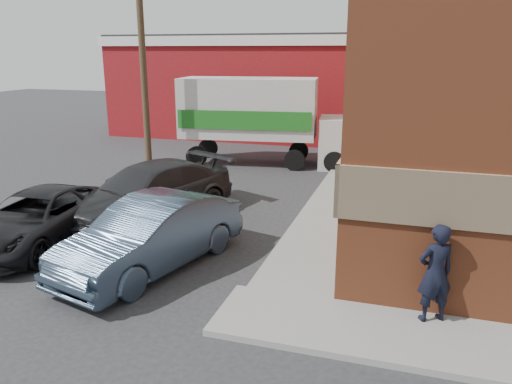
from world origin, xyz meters
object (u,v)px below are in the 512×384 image
Objects in this scene: warehouse at (261,85)px; suv_b at (148,193)px; sedan at (152,235)px; suv_a at (37,219)px; man at (435,273)px; utility_pole at (142,51)px; box_truck at (265,115)px.

warehouse reaches higher than suv_b.
sedan is 0.99× the size of suv_a.
man is 9.55m from suv_a.
utility_pole reaches higher than warehouse.
warehouse is 2.94× the size of suv_b.
box_truck is (-0.60, 11.09, 1.32)m from sedan.
sedan is 0.63× the size of box_truck.
suv_a is at bearing -80.82° from utility_pole.
box_truck is (-6.56, 11.84, 1.08)m from man.
box_truck is (2.91, 10.65, 1.43)m from suv_a.
suv_a is (-9.47, 1.20, -0.35)m from man.
suv_b is (3.03, -5.48, -3.94)m from utility_pole.
utility_pole is 1.18× the size of box_truck.
utility_pole is 1.62× the size of suv_b.
box_truck reaches higher than suv_a.
warehouse reaches higher than box_truck.
box_truck reaches higher than sedan.
warehouse is at bearing 82.23° from utility_pole.
box_truck is at bearing -72.14° from warehouse.
suv_a is at bearing -90.60° from warehouse.
man is at bearing 7.70° from sedan.
warehouse is at bearing 100.27° from box_truck.
man is 13.58m from box_truck.
warehouse is at bearing 114.49° from sedan.
suv_b is 8.26m from box_truck.
man is at bearing -40.66° from utility_pole.
box_truck is (1.18, 8.07, 1.31)m from suv_b.
box_truck is at bearing 107.95° from sedan.
man is at bearing -68.61° from box_truck.
suv_b is (1.53, -16.48, -2.01)m from warehouse.
utility_pole is at bearing -97.77° from warehouse.
suv_a is (-0.20, -19.05, -2.14)m from warehouse.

